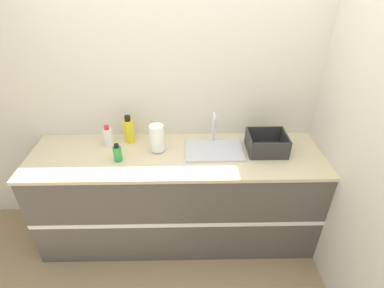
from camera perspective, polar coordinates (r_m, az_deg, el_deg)
The scene contains 10 objects.
ground_plane at distance 2.90m, azimuth -2.55°, elevation -21.24°, with size 12.00×12.00×0.00m, color #937A56.
wall_back at distance 2.63m, azimuth -2.94°, elevation 9.27°, with size 4.83×0.06×2.60m.
wall_right at distance 2.57m, azimuth 25.93°, elevation 5.37°, with size 0.06×2.67×2.60m.
counter_cabinet at distance 2.78m, azimuth -2.65°, elevation -9.89°, with size 2.46×0.69×0.93m.
sink at distance 2.52m, azimuth 4.25°, elevation -0.85°, with size 0.48×0.33×0.30m.
paper_towel_roll at distance 2.48m, azimuth -6.67°, elevation 1.11°, with size 0.12×0.12×0.24m.
dish_rack at distance 2.57m, azimuth 14.00°, elevation -0.15°, with size 0.32×0.28×0.16m.
bottle_white_spray at distance 2.66m, azimuth -15.71°, elevation 1.38°, with size 0.08×0.08×0.19m.
bottle_yellow at distance 2.66m, azimuth -11.92°, elevation 2.57°, with size 0.09×0.09×0.25m.
bottle_green at distance 2.45m, azimuth -14.00°, elevation -1.73°, with size 0.07×0.07×0.15m.
Camera 1 is at (0.09, -1.72, 2.33)m, focal length 28.00 mm.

